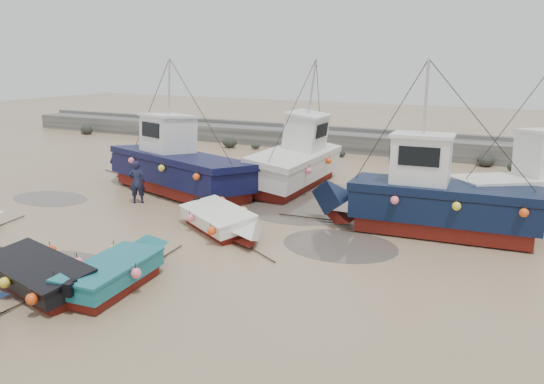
{
  "coord_description": "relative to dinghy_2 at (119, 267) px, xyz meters",
  "views": [
    {
      "loc": [
        10.41,
        -12.69,
        6.32
      ],
      "look_at": [
        1.74,
        4.45,
        1.4
      ],
      "focal_mm": 35.0,
      "sensor_mm": 36.0,
      "label": 1
    }
  ],
  "objects": [
    {
      "name": "puddle_a",
      "position": [
        -2.48,
        -0.33,
        -0.55
      ],
      "size": [
        4.83,
        4.83,
        0.01
      ],
      "primitive_type": "cylinder",
      "color": "#534B43",
      "rests_on": "ground"
    },
    {
      "name": "puddle_d",
      "position": [
        1.52,
        10.85,
        -0.55
      ],
      "size": [
        5.99,
        5.99,
        0.01
      ],
      "primitive_type": "cylinder",
      "color": "#534B43",
      "rests_on": "ground"
    },
    {
      "name": "puddle_c",
      "position": [
        -9.53,
        5.83,
        -0.55
      ],
      "size": [
        3.89,
        3.89,
        0.01
      ],
      "primitive_type": "cylinder",
      "color": "#534B43",
      "rests_on": "ground"
    },
    {
      "name": "puddle_b",
      "position": [
        4.47,
        5.95,
        -0.55
      ],
      "size": [
        4.04,
        4.04,
        0.01
      ],
      "primitive_type": "cylinder",
      "color": "#534B43",
      "rests_on": "ground"
    },
    {
      "name": "seawall",
      "position": [
        -0.2,
        24.17,
        0.07
      ],
      "size": [
        60.0,
        4.92,
        1.5
      ],
      "color": "slate",
      "rests_on": "ground"
    },
    {
      "name": "dinghy_5",
      "position": [
        0.22,
        5.23,
        -0.01
      ],
      "size": [
        5.22,
        3.59,
        1.43
      ],
      "rotation": [
        0.0,
        0.0,
        -2.11
      ],
      "color": "#6A0F0A",
      "rests_on": "ground"
    },
    {
      "name": "person",
      "position": [
        -5.4,
        7.08,
        -0.56
      ],
      "size": [
        0.84,
        0.77,
        1.92
      ],
      "primitive_type": "imported",
      "rotation": [
        0.0,
        0.0,
        3.71
      ],
      "color": "#181C34",
      "rests_on": "ground"
    },
    {
      "name": "cabin_boat_1",
      "position": [
        -0.51,
        13.39,
        0.79
      ],
      "size": [
        2.85,
        9.91,
        6.22
      ],
      "rotation": [
        0.0,
        0.0,
        0.01
      ],
      "color": "#6A0F0A",
      "rests_on": "ground"
    },
    {
      "name": "cabin_boat_3",
      "position": [
        10.59,
        11.96,
        0.83
      ],
      "size": [
        7.88,
        6.3,
        6.22
      ],
      "rotation": [
        0.0,
        0.0,
        -0.93
      ],
      "color": "#6A0F0A",
      "rests_on": "ground"
    },
    {
      "name": "ground",
      "position": [
        -0.25,
        2.18,
        -0.56
      ],
      "size": [
        120.0,
        120.0,
        0.0
      ],
      "primitive_type": "plane",
      "color": "tan",
      "rests_on": "ground"
    },
    {
      "name": "dinghy_2",
      "position": [
        0.0,
        0.0,
        0.0
      ],
      "size": [
        2.07,
        5.45,
        1.43
      ],
      "rotation": [
        0.0,
        0.0,
        0.1
      ],
      "color": "#6A0F0A",
      "rests_on": "ground"
    },
    {
      "name": "dinghy_4",
      "position": [
        -2.13,
        -1.14,
        -0.01
      ],
      "size": [
        6.1,
        2.67,
        1.43
      ],
      "rotation": [
        0.0,
        0.0,
        1.34
      ],
      "color": "#6A0F0A",
      "rests_on": "ground"
    },
    {
      "name": "cabin_boat_0",
      "position": [
        -5.38,
        9.55,
        0.74
      ],
      "size": [
        11.15,
        5.51,
        6.22
      ],
      "rotation": [
        0.0,
        0.0,
        1.26
      ],
      "color": "#6A0F0A",
      "rests_on": "ground"
    },
    {
      "name": "cabin_boat_2",
      "position": [
        6.76,
        8.68,
        0.8
      ],
      "size": [
        9.74,
        3.13,
        6.22
      ],
      "rotation": [
        0.0,
        0.0,
        1.65
      ],
      "color": "#6A0F0A",
      "rests_on": "ground"
    }
  ]
}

